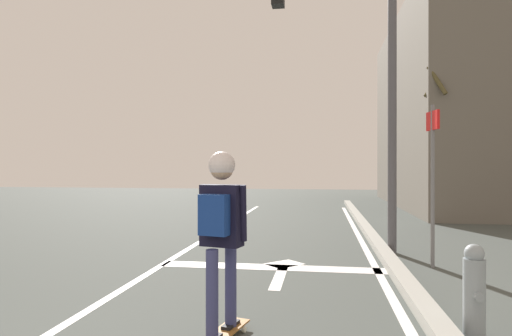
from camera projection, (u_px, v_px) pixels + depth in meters
lane_line_center at (173, 258)px, 7.52m from camera, size 0.12×20.00×0.01m
lane_line_curbside at (374, 265)px, 7.01m from camera, size 0.12×20.00×0.01m
stop_bar at (272, 267)px, 6.84m from camera, size 3.56×0.40×0.01m
lane_arrow_stem at (279, 277)px, 6.23m from camera, size 0.16×1.40×0.01m
lane_arrow_head at (284, 264)px, 7.07m from camera, size 0.71×0.71×0.01m
curb_strip at (390, 261)px, 6.97m from camera, size 0.24×24.00×0.14m
skateboard at (222, 335)px, 3.92m from camera, size 0.39×0.87×0.08m
skater at (221, 218)px, 3.90m from camera, size 0.45×0.62×1.65m
traffic_signal_mast at (343, 49)px, 8.14m from camera, size 4.35×0.34×5.61m
street_sign_post at (433, 162)px, 6.81m from camera, size 0.10×0.44×2.58m
fire_hydrant at (474, 290)px, 4.07m from camera, size 0.20×0.30×0.87m
roadside_tree at (441, 151)px, 12.38m from camera, size 0.92×0.95×4.49m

